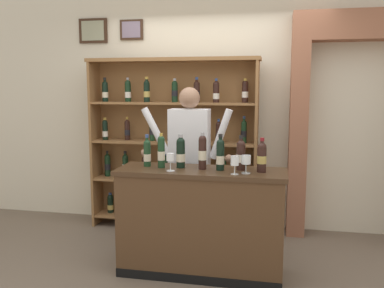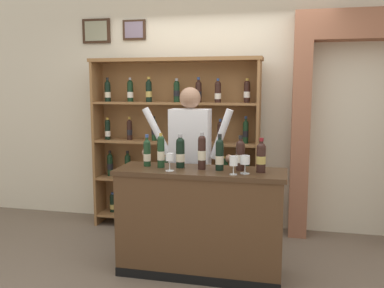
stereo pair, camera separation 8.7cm
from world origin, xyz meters
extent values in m
cube|color=#6B5B4C|center=(0.00, 0.00, -0.01)|extent=(14.00, 14.00, 0.02)
cube|color=beige|center=(0.00, 1.45, 1.71)|extent=(12.00, 0.16, 3.42)
cube|color=#382316|center=(-1.52, 1.35, 2.34)|extent=(0.36, 0.02, 0.29)
cube|color=gray|center=(-1.52, 1.34, 2.34)|extent=(0.29, 0.01, 0.23)
cube|color=#382316|center=(-1.03, 1.35, 2.34)|extent=(0.28, 0.02, 0.24)
cube|color=slate|center=(-1.03, 1.34, 2.34)|extent=(0.23, 0.01, 0.19)
cube|color=olive|center=(-1.42, 1.10, 0.99)|extent=(0.03, 0.31, 1.98)
cube|color=olive|center=(0.49, 1.10, 0.99)|extent=(0.03, 0.31, 1.98)
cube|color=olive|center=(-0.47, 1.24, 0.99)|extent=(1.94, 0.02, 1.98)
cube|color=olive|center=(-0.47, 1.10, 0.13)|extent=(1.88, 0.29, 0.03)
cylinder|color=black|center=(-1.26, 1.11, 0.23)|extent=(0.08, 0.08, 0.18)
sphere|color=black|center=(-1.26, 1.11, 0.33)|extent=(0.07, 0.07, 0.07)
cylinder|color=black|center=(-1.26, 1.11, 0.35)|extent=(0.03, 0.03, 0.06)
cylinder|color=navy|center=(-1.26, 1.11, 0.37)|extent=(0.04, 0.04, 0.03)
cylinder|color=tan|center=(-1.26, 1.11, 0.20)|extent=(0.08, 0.08, 0.06)
cylinder|color=black|center=(-0.97, 1.09, 0.24)|extent=(0.08, 0.08, 0.20)
sphere|color=black|center=(-0.97, 1.09, 0.34)|extent=(0.07, 0.07, 0.07)
cylinder|color=black|center=(-0.97, 1.09, 0.38)|extent=(0.04, 0.04, 0.08)
cylinder|color=#99999E|center=(-0.97, 1.09, 0.40)|extent=(0.04, 0.04, 0.03)
cylinder|color=black|center=(-0.97, 1.09, 0.25)|extent=(0.08, 0.08, 0.06)
cylinder|color=black|center=(-0.70, 1.13, 0.23)|extent=(0.08, 0.08, 0.19)
sphere|color=black|center=(-0.70, 1.13, 0.34)|extent=(0.07, 0.07, 0.07)
cylinder|color=black|center=(-0.70, 1.13, 0.36)|extent=(0.03, 0.03, 0.06)
cylinder|color=maroon|center=(-0.70, 1.13, 0.38)|extent=(0.04, 0.04, 0.03)
cylinder|color=black|center=(-0.70, 1.13, 0.21)|extent=(0.08, 0.08, 0.06)
cylinder|color=black|center=(-0.47, 1.06, 0.23)|extent=(0.08, 0.08, 0.19)
sphere|color=black|center=(-0.47, 1.06, 0.33)|extent=(0.07, 0.07, 0.07)
cylinder|color=black|center=(-0.47, 1.06, 0.37)|extent=(0.03, 0.03, 0.08)
cylinder|color=#B79338|center=(-0.47, 1.06, 0.39)|extent=(0.04, 0.04, 0.03)
cylinder|color=tan|center=(-0.47, 1.06, 0.23)|extent=(0.08, 0.08, 0.06)
cylinder|color=#19381E|center=(-0.17, 1.08, 0.23)|extent=(0.08, 0.08, 0.19)
sphere|color=#19381E|center=(-0.17, 1.08, 0.34)|extent=(0.07, 0.07, 0.07)
cylinder|color=#19381E|center=(-0.17, 1.08, 0.37)|extent=(0.03, 0.03, 0.08)
cylinder|color=black|center=(-0.17, 1.08, 0.40)|extent=(0.03, 0.03, 0.03)
cylinder|color=tan|center=(-0.17, 1.08, 0.24)|extent=(0.08, 0.08, 0.06)
cylinder|color=black|center=(0.03, 1.08, 0.24)|extent=(0.08, 0.08, 0.20)
sphere|color=black|center=(0.03, 1.08, 0.34)|extent=(0.07, 0.07, 0.07)
cylinder|color=black|center=(0.03, 1.08, 0.36)|extent=(0.03, 0.03, 0.06)
cylinder|color=#99999E|center=(0.03, 1.08, 0.38)|extent=(0.03, 0.03, 0.03)
cylinder|color=black|center=(0.03, 1.08, 0.24)|extent=(0.08, 0.08, 0.06)
cylinder|color=black|center=(0.35, 1.08, 0.23)|extent=(0.08, 0.08, 0.19)
sphere|color=black|center=(0.35, 1.08, 0.34)|extent=(0.07, 0.07, 0.07)
cylinder|color=black|center=(0.35, 1.08, 0.36)|extent=(0.03, 0.03, 0.06)
cylinder|color=black|center=(0.35, 1.08, 0.38)|extent=(0.03, 0.03, 0.03)
cylinder|color=silver|center=(0.35, 1.08, 0.24)|extent=(0.08, 0.08, 0.06)
cube|color=olive|center=(-0.47, 1.10, 0.58)|extent=(1.88, 0.29, 0.02)
cylinder|color=black|center=(-1.29, 1.12, 0.70)|extent=(0.07, 0.07, 0.23)
sphere|color=black|center=(-1.29, 1.12, 0.82)|extent=(0.07, 0.07, 0.07)
cylinder|color=black|center=(-1.29, 1.12, 0.85)|extent=(0.03, 0.03, 0.08)
cylinder|color=black|center=(-1.29, 1.12, 0.88)|extent=(0.03, 0.03, 0.03)
cylinder|color=black|center=(-1.29, 1.12, 0.70)|extent=(0.07, 0.07, 0.07)
cylinder|color=black|center=(-1.06, 1.13, 0.70)|extent=(0.07, 0.07, 0.23)
sphere|color=black|center=(-1.06, 1.13, 0.82)|extent=(0.07, 0.07, 0.07)
cylinder|color=black|center=(-1.06, 1.13, 0.86)|extent=(0.03, 0.03, 0.08)
cylinder|color=black|center=(-1.06, 1.13, 0.89)|extent=(0.04, 0.04, 0.03)
cylinder|color=silver|center=(-1.06, 1.13, 0.71)|extent=(0.07, 0.07, 0.07)
cylinder|color=black|center=(-0.82, 1.13, 0.70)|extent=(0.07, 0.07, 0.22)
sphere|color=black|center=(-0.82, 1.13, 0.81)|extent=(0.07, 0.07, 0.07)
cylinder|color=black|center=(-0.82, 1.13, 0.85)|extent=(0.03, 0.03, 0.08)
cylinder|color=#B79338|center=(-0.82, 1.13, 0.88)|extent=(0.03, 0.03, 0.03)
cylinder|color=beige|center=(-0.82, 1.13, 0.70)|extent=(0.07, 0.07, 0.07)
cylinder|color=#19381E|center=(-0.56, 1.13, 0.70)|extent=(0.07, 0.07, 0.23)
sphere|color=#19381E|center=(-0.56, 1.13, 0.83)|extent=(0.07, 0.07, 0.07)
cylinder|color=#19381E|center=(-0.56, 1.13, 0.86)|extent=(0.03, 0.03, 0.07)
cylinder|color=navy|center=(-0.56, 1.13, 0.88)|extent=(0.04, 0.04, 0.03)
cylinder|color=beige|center=(-0.56, 1.13, 0.70)|extent=(0.07, 0.07, 0.07)
cylinder|color=#19381E|center=(-0.37, 1.12, 0.71)|extent=(0.07, 0.07, 0.24)
sphere|color=#19381E|center=(-0.37, 1.12, 0.83)|extent=(0.07, 0.07, 0.07)
cylinder|color=#19381E|center=(-0.37, 1.12, 0.86)|extent=(0.03, 0.03, 0.07)
cylinder|color=#99999E|center=(-0.37, 1.12, 0.88)|extent=(0.03, 0.03, 0.03)
cylinder|color=silver|center=(-0.37, 1.12, 0.69)|extent=(0.07, 0.07, 0.08)
cylinder|color=#19381E|center=(-0.12, 1.10, 0.70)|extent=(0.07, 0.07, 0.22)
sphere|color=#19381E|center=(-0.12, 1.10, 0.82)|extent=(0.07, 0.07, 0.07)
cylinder|color=#19381E|center=(-0.12, 1.10, 0.85)|extent=(0.03, 0.03, 0.07)
cylinder|color=maroon|center=(-0.12, 1.10, 0.87)|extent=(0.03, 0.03, 0.03)
cylinder|color=silver|center=(-0.12, 1.10, 0.69)|extent=(0.07, 0.07, 0.07)
cylinder|color=#19381E|center=(0.12, 1.11, 0.70)|extent=(0.07, 0.07, 0.23)
sphere|color=#19381E|center=(0.12, 1.11, 0.83)|extent=(0.07, 0.07, 0.07)
cylinder|color=#19381E|center=(0.12, 1.11, 0.85)|extent=(0.03, 0.03, 0.07)
cylinder|color=#B79338|center=(0.12, 1.11, 0.88)|extent=(0.04, 0.04, 0.03)
cylinder|color=silver|center=(0.12, 1.11, 0.68)|extent=(0.07, 0.07, 0.07)
cylinder|color=black|center=(0.36, 1.13, 0.71)|extent=(0.07, 0.07, 0.24)
sphere|color=black|center=(0.36, 1.13, 0.84)|extent=(0.07, 0.07, 0.07)
cylinder|color=black|center=(0.36, 1.13, 0.87)|extent=(0.03, 0.03, 0.07)
cylinder|color=black|center=(0.36, 1.13, 0.89)|extent=(0.03, 0.03, 0.03)
cylinder|color=tan|center=(0.36, 1.13, 0.72)|extent=(0.07, 0.07, 0.08)
cube|color=olive|center=(-0.47, 1.10, 1.03)|extent=(1.88, 0.29, 0.02)
cylinder|color=black|center=(-1.29, 1.07, 1.14)|extent=(0.06, 0.06, 0.20)
sphere|color=black|center=(-1.29, 1.07, 1.25)|extent=(0.06, 0.06, 0.06)
cylinder|color=black|center=(-1.29, 1.07, 1.27)|extent=(0.03, 0.03, 0.06)
cylinder|color=#B79338|center=(-1.29, 1.07, 1.29)|extent=(0.03, 0.03, 0.03)
cylinder|color=silver|center=(-1.29, 1.07, 1.11)|extent=(0.06, 0.06, 0.06)
cylinder|color=black|center=(-1.02, 1.11, 1.14)|extent=(0.06, 0.06, 0.20)
sphere|color=black|center=(-1.02, 1.11, 1.24)|extent=(0.06, 0.06, 0.06)
cylinder|color=black|center=(-1.02, 1.11, 1.27)|extent=(0.02, 0.02, 0.07)
cylinder|color=#B79338|center=(-1.02, 1.11, 1.30)|extent=(0.03, 0.03, 0.03)
cylinder|color=black|center=(-1.02, 1.11, 1.13)|extent=(0.06, 0.06, 0.06)
cylinder|color=#19381E|center=(-0.71, 1.11, 1.14)|extent=(0.06, 0.06, 0.21)
sphere|color=#19381E|center=(-0.71, 1.11, 1.25)|extent=(0.06, 0.06, 0.06)
cylinder|color=#19381E|center=(-0.71, 1.11, 1.28)|extent=(0.02, 0.02, 0.07)
cylinder|color=black|center=(-0.71, 1.11, 1.31)|extent=(0.03, 0.03, 0.03)
cylinder|color=black|center=(-0.71, 1.11, 1.14)|extent=(0.06, 0.06, 0.07)
cylinder|color=#19381E|center=(-0.46, 1.10, 1.15)|extent=(0.06, 0.06, 0.22)
sphere|color=#19381E|center=(-0.46, 1.10, 1.26)|extent=(0.06, 0.06, 0.06)
cylinder|color=#19381E|center=(-0.46, 1.10, 1.30)|extent=(0.03, 0.03, 0.08)
cylinder|color=maroon|center=(-0.46, 1.10, 1.33)|extent=(0.03, 0.03, 0.03)
cylinder|color=black|center=(-0.46, 1.10, 1.14)|extent=(0.06, 0.06, 0.07)
cylinder|color=black|center=(-0.23, 1.13, 1.14)|extent=(0.06, 0.06, 0.20)
sphere|color=black|center=(-0.23, 1.13, 1.25)|extent=(0.06, 0.06, 0.06)
cylinder|color=black|center=(-0.23, 1.13, 1.28)|extent=(0.03, 0.03, 0.08)
cylinder|color=#B79338|center=(-0.23, 1.13, 1.31)|extent=(0.03, 0.03, 0.03)
cylinder|color=tan|center=(-0.23, 1.13, 1.13)|extent=(0.06, 0.06, 0.06)
cylinder|color=black|center=(0.07, 1.06, 1.14)|extent=(0.06, 0.06, 0.20)
sphere|color=black|center=(0.07, 1.06, 1.25)|extent=(0.06, 0.06, 0.06)
cylinder|color=black|center=(0.07, 1.06, 1.27)|extent=(0.03, 0.03, 0.06)
cylinder|color=navy|center=(0.07, 1.06, 1.30)|extent=(0.03, 0.03, 0.03)
cylinder|color=black|center=(0.07, 1.06, 1.11)|extent=(0.06, 0.06, 0.07)
cylinder|color=#19381E|center=(0.35, 1.11, 1.15)|extent=(0.06, 0.06, 0.22)
sphere|color=#19381E|center=(0.35, 1.11, 1.26)|extent=(0.06, 0.06, 0.06)
cylinder|color=#19381E|center=(0.35, 1.11, 1.30)|extent=(0.03, 0.03, 0.08)
cylinder|color=navy|center=(0.35, 1.11, 1.33)|extent=(0.03, 0.03, 0.03)
cylinder|color=black|center=(0.35, 1.11, 1.14)|extent=(0.06, 0.06, 0.07)
cube|color=olive|center=(-0.47, 1.10, 1.48)|extent=(1.88, 0.29, 0.02)
cylinder|color=black|center=(-1.27, 1.07, 1.59)|extent=(0.07, 0.07, 0.20)
sphere|color=black|center=(-1.27, 1.07, 1.69)|extent=(0.07, 0.07, 0.07)
cylinder|color=black|center=(-1.27, 1.07, 1.73)|extent=(0.03, 0.03, 0.08)
cylinder|color=black|center=(-1.27, 1.07, 1.76)|extent=(0.03, 0.03, 0.03)
cylinder|color=beige|center=(-1.27, 1.07, 1.57)|extent=(0.07, 0.07, 0.06)
cylinder|color=black|center=(-1.00, 1.10, 1.59)|extent=(0.07, 0.07, 0.21)
sphere|color=black|center=(-1.00, 1.10, 1.70)|extent=(0.07, 0.07, 0.07)
cylinder|color=black|center=(-1.00, 1.10, 1.73)|extent=(0.03, 0.03, 0.07)
cylinder|color=#99999E|center=(-1.00, 1.10, 1.75)|extent=(0.03, 0.03, 0.03)
cylinder|color=silver|center=(-1.00, 1.10, 1.57)|extent=(0.07, 0.07, 0.07)
cylinder|color=black|center=(-0.76, 1.07, 1.59)|extent=(0.07, 0.07, 0.20)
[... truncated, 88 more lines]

